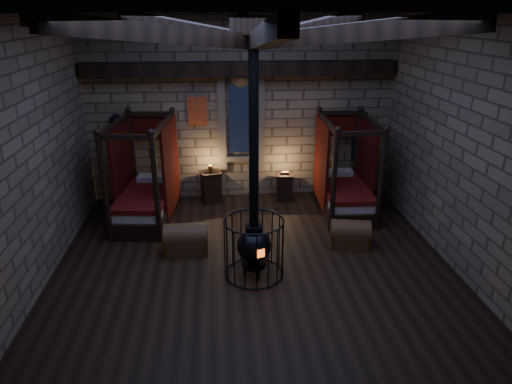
{
  "coord_description": "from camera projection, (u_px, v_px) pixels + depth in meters",
  "views": [
    {
      "loc": [
        -0.59,
        -6.94,
        4.25
      ],
      "look_at": [
        0.09,
        0.6,
        1.22
      ],
      "focal_mm": 32.0,
      "sensor_mm": 36.0,
      "label": 1
    }
  ],
  "objects": [
    {
      "name": "room",
      "position": [
        253.0,
        47.0,
        6.74
      ],
      "size": [
        7.02,
        7.02,
        4.29
      ],
      "color": "black",
      "rests_on": "ground"
    },
    {
      "name": "bed_left",
      "position": [
        147.0,
        196.0,
        9.8
      ],
      "size": [
        1.31,
        2.17,
        2.16
      ],
      "rotation": [
        0.0,
        0.0,
        -0.11
      ],
      "color": "black",
      "rests_on": "ground"
    },
    {
      "name": "bed_right",
      "position": [
        344.0,
        189.0,
        10.23
      ],
      "size": [
        1.14,
        2.05,
        2.1
      ],
      "rotation": [
        0.0,
        0.0,
        -0.04
      ],
      "color": "black",
      "rests_on": "ground"
    },
    {
      "name": "trunk_left",
      "position": [
        186.0,
        240.0,
        8.51
      ],
      "size": [
        0.8,
        0.51,
        0.59
      ],
      "rotation": [
        0.0,
        0.0,
        0.01
      ],
      "color": "brown",
      "rests_on": "ground"
    },
    {
      "name": "trunk_right",
      "position": [
        350.0,
        234.0,
        8.75
      ],
      "size": [
        0.81,
        0.59,
        0.54
      ],
      "rotation": [
        0.0,
        0.0,
        -0.19
      ],
      "color": "brown",
      "rests_on": "ground"
    },
    {
      "name": "nightstand_left",
      "position": [
        211.0,
        186.0,
        10.75
      ],
      "size": [
        0.55,
        0.54,
        0.9
      ],
      "rotation": [
        0.0,
        0.0,
        0.24
      ],
      "color": "black",
      "rests_on": "ground"
    },
    {
      "name": "nightstand_right",
      "position": [
        284.0,
        187.0,
        10.84
      ],
      "size": [
        0.44,
        0.42,
        0.71
      ],
      "rotation": [
        0.0,
        0.0,
        -0.09
      ],
      "color": "black",
      "rests_on": "ground"
    },
    {
      "name": "stove",
      "position": [
        254.0,
        243.0,
        7.63
      ],
      "size": [
        1.01,
        1.01,
        4.05
      ],
      "rotation": [
        0.0,
        0.0,
        0.31
      ],
      "color": "black",
      "rests_on": "ground"
    }
  ]
}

